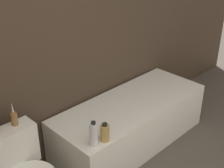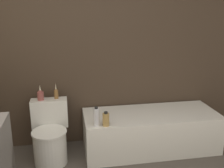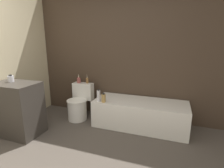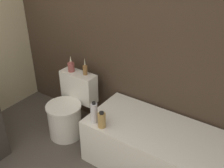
% 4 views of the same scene
% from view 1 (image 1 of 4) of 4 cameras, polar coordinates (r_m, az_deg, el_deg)
% --- Properties ---
extents(wall_back_tiled, '(6.40, 0.06, 2.60)m').
position_cam_1_polar(wall_back_tiled, '(2.57, -13.91, 9.67)').
color(wall_back_tiled, '#423326').
rests_on(wall_back_tiled, ground_plane).
extents(bathtub, '(1.65, 0.65, 0.48)m').
position_cam_1_polar(bathtub, '(3.20, 3.42, -6.97)').
color(bathtub, white).
rests_on(bathtub, ground).
extents(vase_silver, '(0.05, 0.05, 0.19)m').
position_cam_1_polar(vase_silver, '(2.46, -17.49, -5.84)').
color(vase_silver, olive).
rests_on(vase_silver, toilet).
extents(shampoo_bottle_tall, '(0.07, 0.07, 0.22)m').
position_cam_1_polar(shampoo_bottle_tall, '(2.46, -3.37, -9.15)').
color(shampoo_bottle_tall, silver).
rests_on(shampoo_bottle_tall, bathtub).
extents(shampoo_bottle_short, '(0.07, 0.07, 0.16)m').
position_cam_1_polar(shampoo_bottle_short, '(2.52, -1.31, -8.89)').
color(shampoo_bottle_short, tan).
rests_on(shampoo_bottle_short, bathtub).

